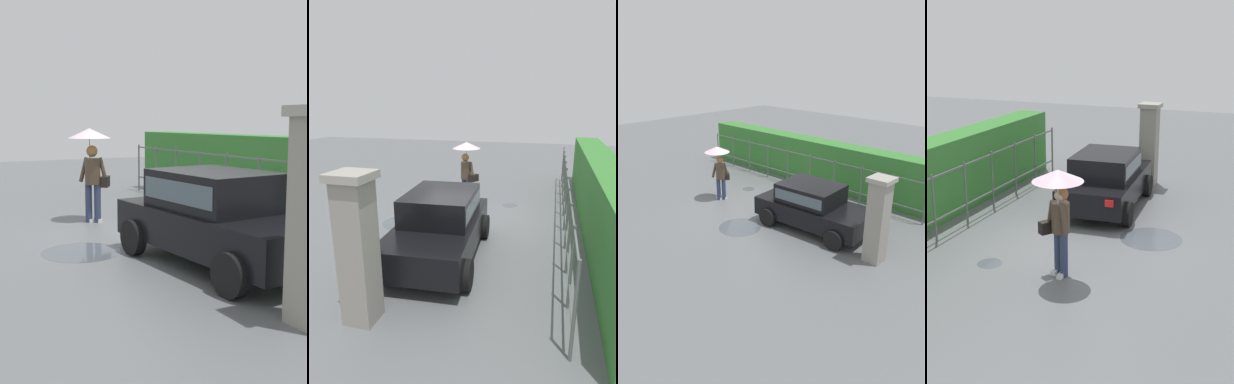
% 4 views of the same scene
% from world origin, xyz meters
% --- Properties ---
extents(ground_plane, '(40.00, 40.00, 0.00)m').
position_xyz_m(ground_plane, '(0.00, 0.00, 0.00)').
color(ground_plane, slate).
extents(car, '(3.84, 2.09, 1.48)m').
position_xyz_m(car, '(2.36, 0.17, 0.80)').
color(car, black).
rests_on(car, ground).
extents(pedestrian, '(0.94, 0.94, 2.10)m').
position_xyz_m(pedestrian, '(-1.77, -0.35, 1.54)').
color(pedestrian, '#2D3856').
rests_on(pedestrian, ground).
extents(fence_section, '(10.98, 0.05, 1.50)m').
position_xyz_m(fence_section, '(-0.58, 2.90, 0.83)').
color(fence_section, '#59605B').
rests_on(fence_section, ground).
extents(hedge_row, '(11.93, 0.90, 1.90)m').
position_xyz_m(hedge_row, '(-0.58, 3.82, 0.95)').
color(hedge_row, '#387F33').
rests_on(hedge_row, ground).
extents(puddle_near, '(1.38, 1.38, 0.00)m').
position_xyz_m(puddle_near, '(0.67, -1.49, 0.00)').
color(puddle_near, '#4C545B').
rests_on(puddle_near, ground).
extents(puddle_far, '(0.50, 0.50, 0.00)m').
position_xyz_m(puddle_far, '(-1.81, 1.16, 0.00)').
color(puddle_far, '#4C545B').
rests_on(puddle_far, ground).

